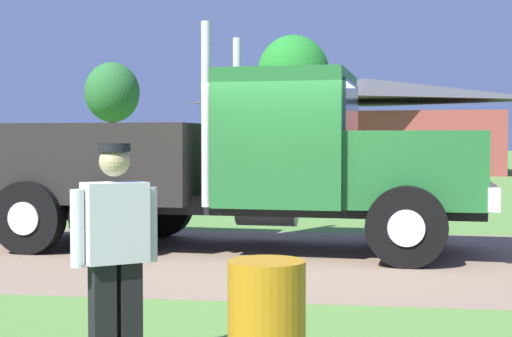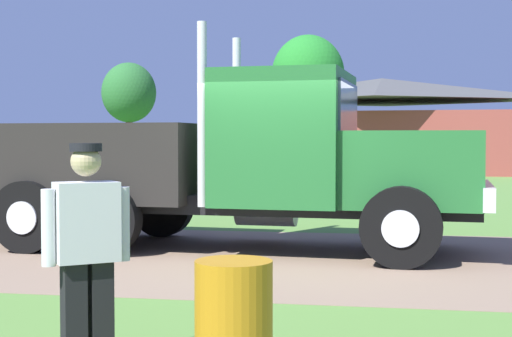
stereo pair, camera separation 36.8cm
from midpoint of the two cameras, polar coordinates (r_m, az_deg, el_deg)
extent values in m
plane|color=#568238|center=(10.91, 1.09, -6.76)|extent=(200.00, 200.00, 0.00)
cube|color=#866D58|center=(10.91, 1.09, -6.74)|extent=(120.00, 5.94, 0.01)
cube|color=black|center=(11.74, -2.88, -2.52)|extent=(7.66, 2.10, 0.28)
cube|color=#23662D|center=(11.29, 11.02, 0.02)|extent=(2.08, 2.16, 1.09)
cube|color=silver|center=(11.33, 16.16, -1.87)|extent=(0.33, 2.21, 0.32)
cube|color=#23662D|center=(11.49, 1.58, 2.31)|extent=(2.01, 2.44, 1.97)
cube|color=#2D3D4C|center=(11.35, 6.26, 4.29)|extent=(0.18, 1.92, 0.87)
cylinder|color=silver|center=(12.62, -2.26, 3.83)|extent=(0.14, 0.14, 2.65)
cylinder|color=silver|center=(10.87, -4.75, 4.08)|extent=(0.14, 0.14, 2.65)
cylinder|color=silver|center=(12.65, 0.00, -3.16)|extent=(1.04, 0.59, 0.52)
cube|color=black|center=(12.39, -11.77, 0.49)|extent=(3.36, 2.54, 1.21)
cylinder|color=black|center=(12.49, 10.70, -3.14)|extent=(1.10, 0.38, 1.08)
cylinder|color=silver|center=(12.65, 10.73, -3.08)|extent=(0.49, 0.08, 0.49)
cylinder|color=black|center=(10.20, 10.26, -4.35)|extent=(1.10, 0.38, 1.08)
cylinder|color=silver|center=(10.04, 10.22, -4.45)|extent=(0.49, 0.08, 0.49)
cylinder|color=black|center=(13.81, -12.78, -2.64)|extent=(1.10, 0.38, 1.08)
cylinder|color=silver|center=(13.96, -12.50, -2.59)|extent=(0.49, 0.08, 0.49)
cylinder|color=black|center=(11.79, -17.60, -3.53)|extent=(1.10, 0.38, 1.08)
cylinder|color=silver|center=(11.65, -18.00, -3.60)|extent=(0.49, 0.08, 0.49)
cylinder|color=black|center=(13.33, -7.92, -2.79)|extent=(1.10, 0.38, 1.08)
cylinder|color=silver|center=(13.47, -7.68, -2.73)|extent=(0.49, 0.08, 0.49)
cylinder|color=black|center=(11.21, -12.06, -3.77)|extent=(1.10, 0.38, 1.08)
cylinder|color=silver|center=(11.07, -12.41, -3.85)|extent=(0.49, 0.08, 0.49)
cube|color=silver|center=(5.60, -12.44, -3.97)|extent=(0.51, 0.47, 0.58)
sphere|color=tan|center=(5.57, -12.48, 0.53)|extent=(0.22, 0.22, 0.22)
cylinder|color=black|center=(5.57, -12.49, 1.56)|extent=(0.23, 0.23, 0.06)
cube|color=black|center=(5.75, -11.42, -10.87)|extent=(0.24, 0.24, 0.82)
cube|color=black|center=(5.70, -13.35, -11.01)|extent=(0.24, 0.24, 0.82)
cylinder|color=silver|center=(5.69, -9.79, -4.16)|extent=(0.10, 0.10, 0.55)
cylinder|color=silver|center=(5.54, -15.16, -4.37)|extent=(0.10, 0.10, 0.55)
cylinder|color=#B27214|center=(5.22, -1.25, -11.78)|extent=(0.53, 0.53, 0.89)
cube|color=brown|center=(39.41, 8.05, 1.95)|extent=(13.32, 8.42, 3.01)
pyramid|color=#4A4A4A|center=(39.49, 8.07, 5.86)|extent=(13.99, 8.85, 1.19)
cube|color=black|center=(35.65, 4.59, 1.28)|extent=(1.80, 0.14, 2.20)
cylinder|color=#513823|center=(50.23, -10.96, 2.16)|extent=(0.44, 0.44, 3.30)
ellipsoid|color=#27622C|center=(50.32, -10.98, 5.66)|extent=(3.55, 3.55, 3.91)
cylinder|color=#513823|center=(40.23, 2.55, 2.34)|extent=(0.44, 0.44, 3.53)
ellipsoid|color=#227B27|center=(40.37, 2.56, 7.04)|extent=(3.85, 3.85, 4.24)
camera|label=1|loc=(0.18, -90.82, -0.03)|focal=53.12mm
camera|label=2|loc=(0.18, 89.18, 0.03)|focal=53.12mm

